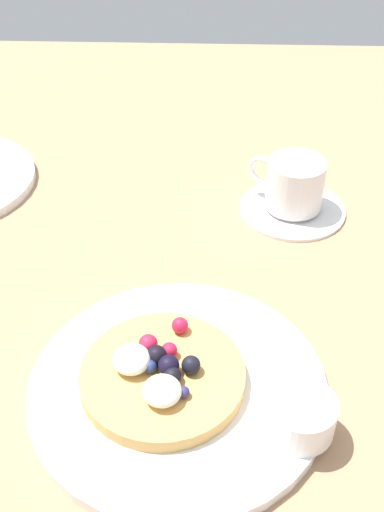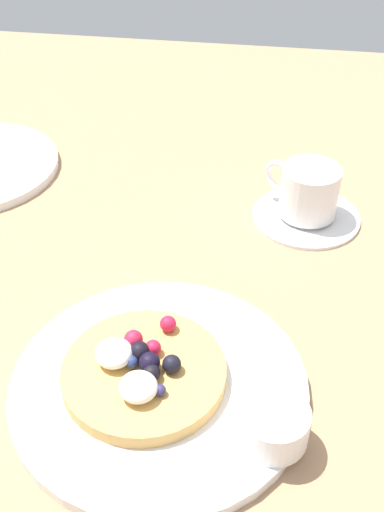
% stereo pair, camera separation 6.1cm
% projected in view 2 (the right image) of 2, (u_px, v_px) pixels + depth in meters
% --- Properties ---
extents(ground_plane, '(1.56, 1.38, 0.03)m').
position_uv_depth(ground_plane, '(150.00, 274.00, 0.74)').
color(ground_plane, '#A17B58').
extents(pancake_plate, '(0.27, 0.27, 0.01)m').
position_uv_depth(pancake_plate, '(159.00, 385.00, 0.59)').
color(pancake_plate, white).
rests_on(pancake_plate, ground_plane).
extents(pancake_with_berries, '(0.15, 0.15, 0.04)m').
position_uv_depth(pancake_with_berries, '(142.00, 371.00, 0.58)').
color(pancake_with_berries, tan).
rests_on(pancake_with_berries, pancake_plate).
extents(syrup_ramekin, '(0.06, 0.06, 0.03)m').
position_uv_depth(syrup_ramekin, '(274.00, 425.00, 0.52)').
color(syrup_ramekin, white).
rests_on(syrup_ramekin, pancake_plate).
extents(coffee_saucer, '(0.13, 0.13, 0.01)m').
position_uv_depth(coffee_saucer, '(306.00, 215.00, 0.80)').
color(coffee_saucer, white).
rests_on(coffee_saucer, ground_plane).
extents(coffee_cup, '(0.09, 0.08, 0.06)m').
position_uv_depth(coffee_cup, '(308.00, 190.00, 0.78)').
color(coffee_cup, white).
rests_on(coffee_cup, coffee_saucer).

